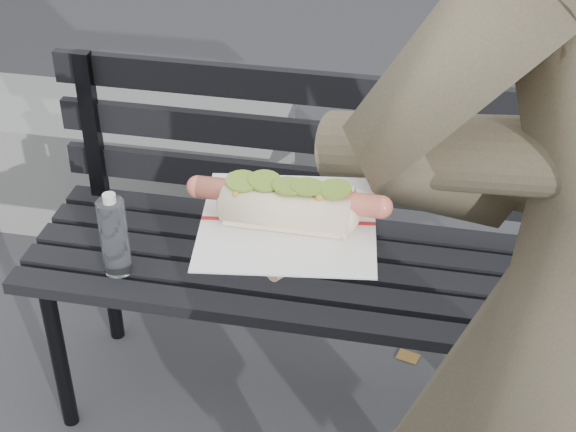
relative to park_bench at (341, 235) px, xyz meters
The scene contains 3 objects.
park_bench is the anchor object (origin of this frame).
concrete_block 1.19m from the park_bench, 141.20° to the left, with size 1.20×0.40×0.40m, color slate.
held_hotdog 1.13m from the park_bench, 73.46° to the right, with size 0.62×0.32×0.20m.
Camera 1 is at (0.21, -0.76, 1.74)m, focal length 55.00 mm.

